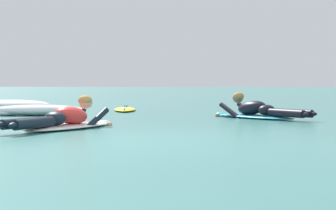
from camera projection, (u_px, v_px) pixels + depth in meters
ground_plane at (147, 107)px, 17.27m from camera, size 120.00×120.00×0.00m
surfer_near at (65, 120)px, 9.17m from camera, size 1.51×2.35×0.55m
surfer_far at (258, 111)px, 11.80m from camera, size 1.76×2.31×0.54m
drifting_surfboard at (125, 109)px, 14.99m from camera, size 0.58×2.13×0.16m
whitewater_mid_left at (37, 110)px, 12.79m from camera, size 1.97×0.68×0.23m
whitewater_mid_right at (10, 105)px, 15.44m from camera, size 2.09×1.35×0.25m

